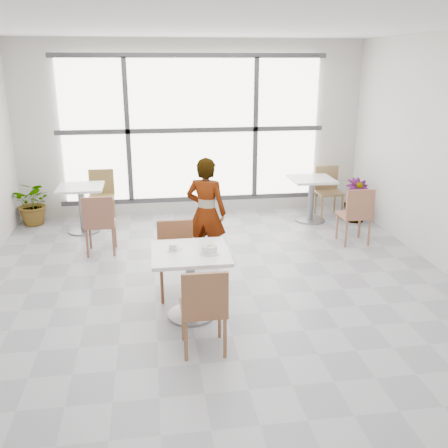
{
  "coord_description": "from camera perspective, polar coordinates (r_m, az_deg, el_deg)",
  "views": [
    {
      "loc": [
        -0.73,
        -5.25,
        2.63
      ],
      "look_at": [
        0.0,
        -0.3,
        1.0
      ],
      "focal_mm": 40.18,
      "sensor_mm": 36.0,
      "label": 1
    }
  ],
  "objects": [
    {
      "name": "person",
      "position": [
        6.58,
        -2.04,
        1.31
      ],
      "size": [
        0.63,
        0.54,
        1.47
      ],
      "primitive_type": "imported",
      "rotation": [
        0.0,
        0.0,
        2.72
      ],
      "color": "black",
      "rests_on": "ground"
    },
    {
      "name": "bg_table_right",
      "position": [
        8.67,
        9.89,
        3.47
      ],
      "size": [
        0.7,
        0.7,
        0.75
      ],
      "color": "white",
      "rests_on": "ground"
    },
    {
      "name": "chair_near",
      "position": [
        4.65,
        -2.29,
        -9.25
      ],
      "size": [
        0.42,
        0.42,
        0.87
      ],
      "rotation": [
        0.0,
        0.0,
        3.14
      ],
      "color": "brown",
      "rests_on": "ground"
    },
    {
      "name": "ceiling",
      "position": [
        5.31,
        -0.51,
        22.04
      ],
      "size": [
        7.0,
        7.0,
        0.0
      ],
      "primitive_type": "plane",
      "rotation": [
        3.14,
        0.0,
        0.0
      ],
      "color": "white",
      "rests_on": "ground"
    },
    {
      "name": "coffee_cup",
      "position": [
        5.26,
        -5.83,
        -2.66
      ],
      "size": [
        0.16,
        0.13,
        0.07
      ],
      "color": "silver",
      "rests_on": "main_table"
    },
    {
      "name": "bg_chair_right_far",
      "position": [
        9.06,
        11.72,
        4.07
      ],
      "size": [
        0.42,
        0.42,
        0.87
      ],
      "color": "olive",
      "rests_on": "ground"
    },
    {
      "name": "window",
      "position": [
        8.79,
        -3.6,
        10.63
      ],
      "size": [
        4.6,
        0.07,
        2.52
      ],
      "color": "white",
      "rests_on": "ground"
    },
    {
      "name": "oatmeal_bowl",
      "position": [
        5.15,
        -1.66,
        -2.86
      ],
      "size": [
        0.21,
        0.21,
        0.1
      ],
      "color": "white",
      "rests_on": "main_table"
    },
    {
      "name": "wall_front",
      "position": [
        2.21,
        12.49,
        -13.26
      ],
      "size": [
        6.0,
        0.0,
        6.0
      ],
      "primitive_type": "plane",
      "rotation": [
        -1.57,
        0.0,
        0.0
      ],
      "color": "silver",
      "rests_on": "ground"
    },
    {
      "name": "plant_right",
      "position": [
        8.84,
        14.78,
        2.63
      ],
      "size": [
        0.46,
        0.46,
        0.74
      ],
      "primitive_type": "imported",
      "rotation": [
        0.0,
        0.0,
        0.11
      ],
      "color": "#4A8B4C",
      "rests_on": "ground"
    },
    {
      "name": "chair_far",
      "position": [
        5.87,
        -5.48,
        -3.33
      ],
      "size": [
        0.42,
        0.42,
        0.87
      ],
      "color": "brown",
      "rests_on": "ground"
    },
    {
      "name": "bg_chair_left_near",
      "position": [
        7.22,
        -13.98,
        0.35
      ],
      "size": [
        0.42,
        0.42,
        0.87
      ],
      "rotation": [
        0.0,
        0.0,
        3.14
      ],
      "color": "brown",
      "rests_on": "ground"
    },
    {
      "name": "bg_chair_right_near",
      "position": [
        7.66,
        14.84,
        1.3
      ],
      "size": [
        0.42,
        0.42,
        0.87
      ],
      "rotation": [
        0.0,
        0.0,
        3.14
      ],
      "color": "#9D624A",
      "rests_on": "ground"
    },
    {
      "name": "floor",
      "position": [
        5.92,
        -0.43,
        -8.34
      ],
      "size": [
        7.0,
        7.0,
        0.0
      ],
      "primitive_type": "plane",
      "color": "#9E9EA5",
      "rests_on": "ground"
    },
    {
      "name": "plant_left",
      "position": [
        8.95,
        -20.81,
        2.27
      ],
      "size": [
        0.81,
        0.75,
        0.75
      ],
      "primitive_type": "imported",
      "rotation": [
        0.0,
        0.0,
        -0.27
      ],
      "color": "#4B8C48",
      "rests_on": "ground"
    },
    {
      "name": "bg_table_left",
      "position": [
        8.3,
        -15.88,
        2.39
      ],
      "size": [
        0.7,
        0.7,
        0.75
      ],
      "color": "white",
      "rests_on": "ground"
    },
    {
      "name": "bg_chair_left_far",
      "position": [
        8.84,
        -13.75,
        3.58
      ],
      "size": [
        0.42,
        0.42,
        0.87
      ],
      "color": "olive",
      "rests_on": "ground"
    },
    {
      "name": "main_table",
      "position": [
        5.31,
        -3.83,
        -5.4
      ],
      "size": [
        0.8,
        0.8,
        0.75
      ],
      "color": "white",
      "rests_on": "ground"
    },
    {
      "name": "wall_back",
      "position": [
        8.85,
        -3.64,
        10.68
      ],
      "size": [
        6.0,
        0.0,
        6.0
      ],
      "primitive_type": "plane",
      "rotation": [
        1.57,
        0.0,
        0.0
      ],
      "color": "silver",
      "rests_on": "ground"
    }
  ]
}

